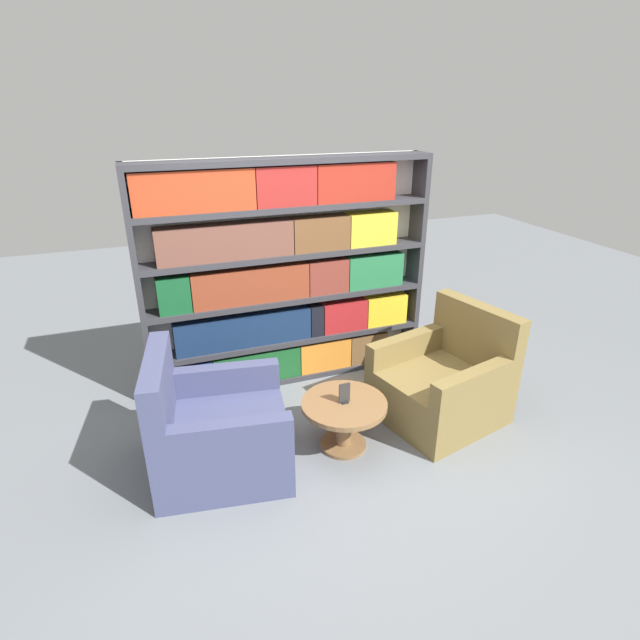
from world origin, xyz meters
name	(u,v)px	position (x,y,z in m)	size (l,w,h in m)	color
ground_plane	(341,453)	(0.00, 0.00, 0.00)	(14.00, 14.00, 0.00)	slate
bookshelf	(285,277)	(-0.03, 1.31, 1.04)	(2.67, 0.30, 2.10)	silver
armchair_left	(215,432)	(-0.93, 0.19, 0.31)	(1.07, 1.01, 0.96)	#42476B
armchair_right	(444,383)	(1.03, 0.19, 0.31)	(1.12, 1.07, 0.96)	olive
coffee_table	(344,415)	(0.05, 0.08, 0.29)	(0.67, 0.67, 0.41)	brown
table_sign	(344,394)	(0.05, 0.08, 0.48)	(0.09, 0.06, 0.17)	black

